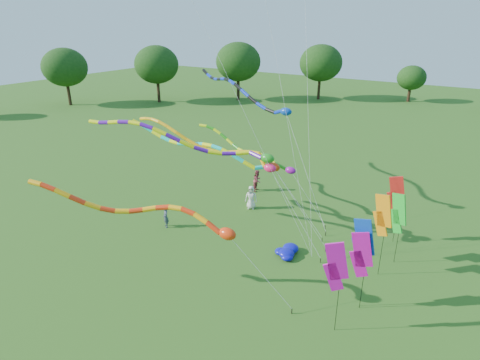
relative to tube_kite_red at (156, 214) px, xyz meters
The scene contains 18 objects.
ground 6.16m from the tube_kite_red, 45.13° to the left, with size 160.00×160.00×0.00m, color #285C18.
tree_ring 7.22m from the tube_kite_red, ahead, with size 117.49×114.24×9.64m.
tube_kite_red is the anchor object (origin of this frame).
tube_kite_orange 7.56m from the tube_kite_red, 102.69° to the left, with size 13.90×1.09×7.60m.
tube_kite_purple 6.48m from the tube_kite_red, 110.57° to the left, with size 14.86×4.46×8.13m.
tube_kite_blue 14.28m from the tube_kite_red, 103.70° to the left, with size 14.57×6.56×9.69m.
tube_kite_cyan 8.29m from the tube_kite_red, 104.90° to the left, with size 13.72×2.22×7.14m.
tube_kite_green 12.14m from the tube_kite_red, 97.50° to the left, with size 11.70×2.10×5.89m.
banner_pole_green 13.42m from the tube_kite_red, 45.72° to the left, with size 1.09×0.56×4.34m.
banner_pole_magenta_b 9.92m from the tube_kite_red, 26.10° to the left, with size 1.15×0.35×4.27m.
banner_pole_magenta_a 8.66m from the tube_kite_red, 14.38° to the left, with size 1.09×0.56×4.67m.
banner_pole_blue_b 9.91m from the tube_kite_red, 27.32° to the left, with size 1.16×0.10×4.83m.
banner_pole_red 14.70m from the tube_kite_red, 53.64° to the left, with size 1.15×0.32×4.51m.
banner_pole_orange 11.80m from the tube_kite_red, 41.35° to the left, with size 1.14×0.37×4.86m.
blue_nylon_heap 8.85m from the tube_kite_red, 61.65° to the left, with size 1.61×1.57×0.56m.
person_a 11.73m from the tube_kite_red, 96.65° to the left, with size 0.88×0.58×1.81m, color silver.
person_b 8.15m from the tube_kite_red, 130.87° to the left, with size 0.56×0.37×1.53m, color #3A4351.
person_c 14.93m from the tube_kite_red, 100.33° to the left, with size 0.87×0.68×1.79m, color #9B3844.
Camera 1 is at (9.77, -15.28, 13.37)m, focal length 30.00 mm.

